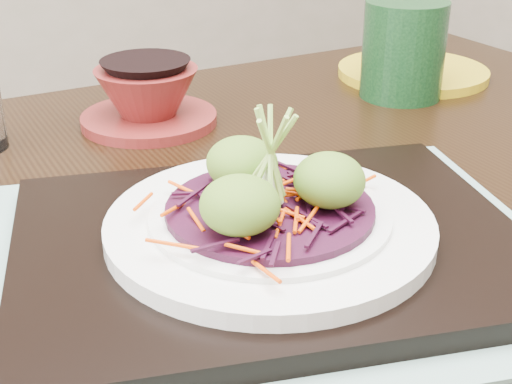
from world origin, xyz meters
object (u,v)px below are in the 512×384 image
dining_table (242,301)px  yellow_plate (413,72)px  green_jar (403,50)px  white_plate (270,224)px  serving_tray (270,243)px  terracotta_bowl_set (148,99)px

dining_table → yellow_plate: 0.48m
dining_table → yellow_plate: bearing=31.2°
yellow_plate → green_jar: bearing=-143.3°
yellow_plate → green_jar: size_ratio=1.72×
white_plate → yellow_plate: white_plate is taller
serving_tray → green_jar: 0.44m
white_plate → dining_table: bearing=73.4°
dining_table → white_plate: 0.16m
serving_tray → white_plate: (0.00, 0.00, 0.02)m
white_plate → serving_tray: bearing=180.0°
serving_tray → yellow_plate: serving_tray is taller
white_plate → terracotta_bowl_set: (0.04, 0.33, -0.00)m
dining_table → serving_tray: serving_tray is taller
dining_table → green_jar: 0.41m
dining_table → terracotta_bowl_set: size_ratio=7.34×
white_plate → yellow_plate: (0.44, 0.31, -0.02)m
serving_tray → white_plate: size_ratio=1.54×
terracotta_bowl_set → green_jar: 0.33m
terracotta_bowl_set → green_jar: bearing=-13.6°
white_plate → green_jar: 0.44m
terracotta_bowl_set → yellow_plate: size_ratio=0.84×
dining_table → terracotta_bowl_set: bearing=88.9°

